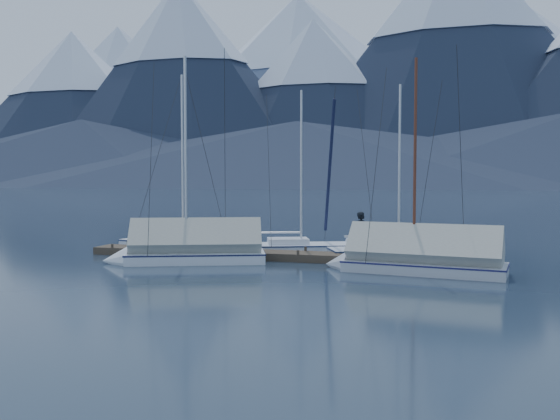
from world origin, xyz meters
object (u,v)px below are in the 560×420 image
object	(u,v)px
sailboat_covered_far	(183,252)
sailboat_open_mid	(310,249)
sailboat_open_right	(408,253)
sailboat_covered_near	(410,260)
person	(362,233)
sailboat_open_left	(191,248)

from	to	relation	value
sailboat_covered_far	sailboat_open_mid	bearing A→B (deg)	48.82
sailboat_open_right	sailboat_covered_near	size ratio (longest dim) A/B	0.95
sailboat_open_right	sailboat_covered_near	distance (m)	4.54
sailboat_open_right	person	xyz separation A→B (m)	(-1.84, -2.10, 1.09)
sailboat_open_mid	sailboat_covered_near	size ratio (longest dim) A/B	0.95
sailboat_covered_near	person	world-z (taller)	sailboat_covered_near
sailboat_open_right	person	distance (m)	3.00
sailboat_open_mid	sailboat_covered_far	world-z (taller)	sailboat_covered_far
sailboat_open_right	sailboat_covered_far	distance (m)	10.20
sailboat_open_left	sailboat_covered_near	size ratio (longest dim) A/B	1.06
sailboat_open_left	sailboat_open_mid	world-z (taller)	sailboat_open_left
sailboat_open_mid	person	distance (m)	3.99
sailboat_covered_far	person	bearing A→B (deg)	18.85
sailboat_open_mid	person	xyz separation A→B (m)	(2.87, -2.55, 1.09)
sailboat_covered_near	person	size ratio (longest dim) A/B	4.99
sailboat_open_right	sailboat_open_mid	bearing A→B (deg)	174.50
sailboat_covered_near	sailboat_covered_far	bearing A→B (deg)	-179.57
sailboat_open_right	sailboat_covered_near	bearing A→B (deg)	-85.46
sailboat_open_mid	sailboat_covered_far	xyz separation A→B (m)	(-4.41, -5.04, 0.32)
sailboat_open_right	sailboat_covered_far	xyz separation A→B (m)	(-9.11, -4.58, 0.32)
sailboat_open_left	person	distance (m)	8.81
sailboat_covered_near	sailboat_open_mid	bearing A→B (deg)	135.54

